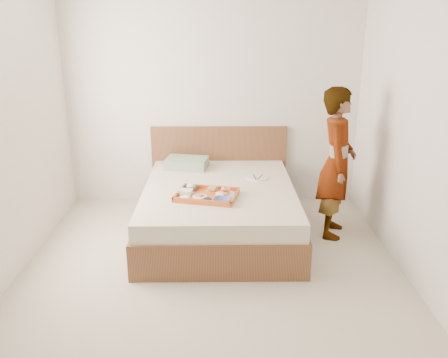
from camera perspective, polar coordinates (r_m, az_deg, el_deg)
ground at (r=4.25m, az=-1.52°, el=-12.33°), size 3.50×4.00×0.01m
wall_back at (r=5.70m, az=-1.36°, el=9.82°), size 3.50×0.01×2.60m
wall_front at (r=1.87m, az=-2.72°, el=-10.19°), size 3.50×0.01×2.60m
wall_right at (r=4.10m, az=23.63°, el=4.58°), size 0.01×4.00×2.60m
bed at (r=5.02m, az=-0.58°, el=-3.79°), size 1.65×2.00×0.53m
headboard at (r=5.86m, az=-0.61°, el=1.79°), size 1.65×0.06×0.95m
pillow at (r=5.56m, az=-4.51°, el=1.95°), size 0.52×0.40×0.11m
tray at (r=4.63m, az=-2.10°, el=-1.92°), size 0.66×0.54×0.05m
prawn_plate at (r=4.66m, az=0.18°, el=-1.86°), size 0.24×0.24×0.01m
navy_bowl_big at (r=4.47m, az=-0.22°, el=-2.58°), size 0.20×0.20×0.04m
sauce_dish at (r=4.48m, az=-2.00°, el=-2.59°), size 0.10×0.10×0.03m
meat_plate at (r=4.61m, az=-2.93°, el=-2.11°), size 0.17×0.17×0.01m
bread_plate at (r=4.75m, az=-1.46°, el=-1.44°), size 0.17×0.17×0.01m
salad_bowl at (r=4.80m, az=-3.97°, el=-1.08°), size 0.15×0.15×0.04m
plastic_tub at (r=4.67m, az=-4.61°, el=-1.61°), size 0.14×0.13×0.05m
cheese_round at (r=4.55m, az=-4.81°, el=-2.31°), size 0.10×0.10×0.03m
dinner_plate at (r=5.20m, az=4.03°, el=0.16°), size 0.28×0.28×0.01m
person at (r=4.99m, az=13.43°, el=1.84°), size 0.51×0.65×1.57m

